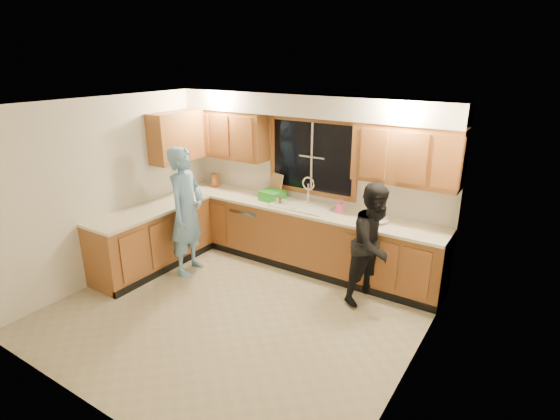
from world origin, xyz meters
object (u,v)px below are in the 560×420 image
Objects in this scene: dish_crate at (272,195)px; bowl at (380,222)px; woman at (375,244)px; sink at (301,210)px; man at (187,212)px; dishwasher at (254,228)px; knife_block at (215,180)px; stove at (121,252)px; soap_bottle at (340,206)px.

dish_crate is 1.73m from bowl.
woman reaches higher than bowl.
woman is (1.29, -0.41, -0.08)m from sink.
woman is (2.54, 0.67, -0.14)m from man.
man reaches higher than dishwasher.
knife_block is (-1.73, 0.11, 0.16)m from sink.
dish_crate reaches higher than stove.
sink is 0.54m from dish_crate.
dish_crate is at bearing -46.77° from man.
bowl is at bearing -1.87° from dish_crate.
man is at bearing -148.38° from soap_bottle.
woman is at bearing -17.98° from knife_block.
sink is 2.60m from stove.
knife_block is at bearing 9.04° from man.
dish_crate is (0.73, 1.09, 0.07)m from man.
man is 8.49× the size of knife_block.
soap_bottle reaches higher than dish_crate.
man reaches higher than dish_crate.
man is 9.20× the size of soap_bottle.
woman is at bearing -13.10° from dish_crate.
woman reaches higher than soap_bottle.
stove is at bearing 136.56° from woman.
dishwasher is 2.21m from woman.
woman is (3.09, 1.42, 0.33)m from stove.
dishwasher is at bearing -179.01° from sink.
bowl reaches higher than stove.
man is at bearing -110.53° from dishwasher.
soap_bottle is at bearing 2.12° from dish_crate.
knife_block is at bearing 177.01° from bowl.
knife_block is 0.69× the size of dish_crate.
dishwasher is 4.28× the size of bowl.
dishwasher is at bearing -177.20° from soap_bottle.
sink is 0.96× the size of stove.
knife_block reaches higher than soap_bottle.
knife_block is at bearing 176.29° from sink.
dishwasher is 3.77× the size of knife_block.
man reaches higher than bowl.
bowl is at bearing -8.94° from soap_bottle.
man is 1.28m from knife_block.
woman is 7.21× the size of knife_block.
stove is (-0.95, -1.81, 0.04)m from dishwasher.
stove is 0.49× the size of man.
dish_crate is 1.11m from soap_bottle.
stove is at bearing -117.69° from dishwasher.
woman is 8.17× the size of bowl.
knife_block is 2.31m from soap_bottle.
sink is at bearing 178.03° from bowl.
stove is 2.31m from dish_crate.
dishwasher is at bearing -16.45° from knife_block.
sink reaches higher than soap_bottle.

